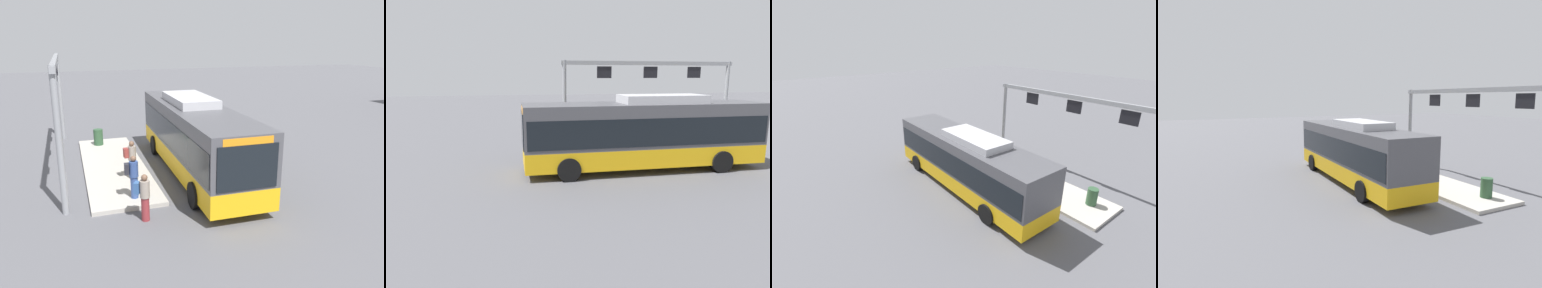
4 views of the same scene
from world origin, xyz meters
The scene contains 8 objects.
ground_plane centered at (0.00, 0.00, 0.00)m, with size 120.00×120.00×0.00m, color #56565B.
platform_curb centered at (-1.75, -3.53, 0.08)m, with size 10.00×2.80×0.16m, color #B2ADA3.
bus_main centered at (-0.01, 0.00, 1.81)m, with size 11.10×2.88×3.46m.
person_boarding centered at (4.05, -3.21, 0.89)m, with size 0.52×0.61×1.67m.
person_waiting_near centered at (2.42, -3.29, 1.05)m, with size 0.38×0.55×1.67m.
person_waiting_mid centered at (0.35, -3.00, 1.05)m, with size 0.37×0.54×1.67m.
platform_sign_gantry centered at (-2.79, -5.77, 3.85)m, with size 11.34×0.24×5.20m.
trash_bin centered at (-5.59, -3.89, 0.61)m, with size 0.52×0.52×0.90m, color #2D5133.
Camera 1 is at (15.57, -5.40, 6.00)m, focal length 34.90 mm.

